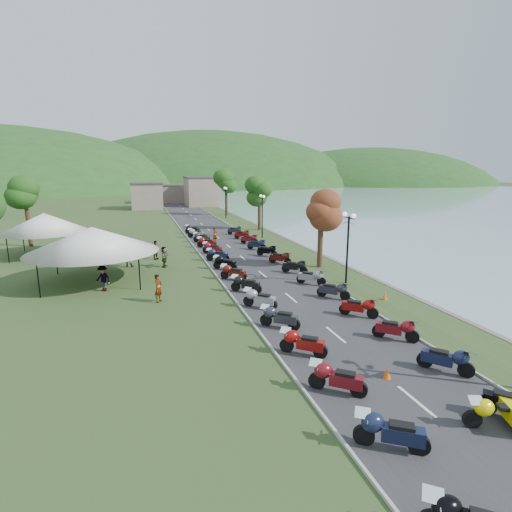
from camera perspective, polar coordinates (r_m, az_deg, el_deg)
road at (r=48.05m, az=-5.54°, el=2.72°), size 7.00×120.00×0.02m
hills_backdrop at (r=206.86m, az=-14.30°, el=9.80°), size 360.00×120.00×76.00m
far_building at (r=91.94m, az=-12.33°, el=8.67°), size 18.00×16.00×5.00m
yellow_trike at (r=15.48m, az=31.52°, el=-18.73°), size 2.56×2.07×1.01m
moto_row_left at (r=29.34m, az=-3.02°, el=-2.41°), size 2.60×46.63×1.10m
moto_row_right at (r=31.25m, az=5.38°, el=-1.53°), size 2.60×41.17×1.10m
vendor_tent_main at (r=30.91m, az=-22.14°, el=0.20°), size 6.13×6.13×4.00m
vendor_tent_side at (r=42.30m, az=-27.81°, el=2.75°), size 5.19×5.19×4.00m
tree_lakeside at (r=32.99m, az=9.25°, el=4.55°), size 2.61×2.61×7.26m
pedestrian_a at (r=25.45m, az=-13.66°, el=-6.39°), size 0.74×0.79×1.75m
pedestrian_b at (r=35.15m, az=-17.68°, el=-1.43°), size 1.03×0.80×1.86m
pedestrian_c at (r=28.74m, az=-20.89°, el=-4.69°), size 1.18×1.08×1.76m
traffic_cone_near at (r=16.99m, az=18.23°, el=-15.63°), size 0.30×0.30×0.47m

